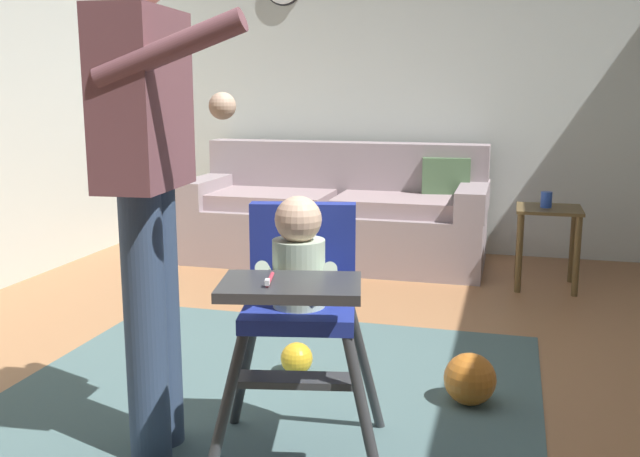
% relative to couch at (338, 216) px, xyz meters
% --- Properties ---
extents(ground, '(6.11, 7.51, 0.10)m').
position_rel_couch_xyz_m(ground, '(0.37, -2.47, -0.38)').
color(ground, '#A47047').
extents(wall_far, '(5.31, 0.06, 2.64)m').
position_rel_couch_xyz_m(wall_far, '(0.37, 0.52, 0.99)').
color(wall_far, silver).
rests_on(wall_far, ground).
extents(area_rug, '(2.20, 2.38, 0.01)m').
position_rel_couch_xyz_m(area_rug, '(0.30, -2.59, -0.33)').
color(area_rug, '#4A6566').
rests_on(area_rug, ground).
extents(couch, '(2.18, 0.86, 0.86)m').
position_rel_couch_xyz_m(couch, '(0.00, 0.00, 0.00)').
color(couch, gray).
rests_on(couch, ground).
extents(high_chair, '(0.71, 0.81, 0.93)m').
position_rel_couch_xyz_m(high_chair, '(0.58, -2.91, 0.30)').
color(high_chair, '#353638').
rests_on(high_chair, ground).
extents(adult_standing, '(0.54, 0.50, 1.69)m').
position_rel_couch_xyz_m(adult_standing, '(0.08, -2.95, 0.63)').
color(adult_standing, '#324460').
rests_on(adult_standing, ground).
extents(toy_ball, '(0.21, 0.21, 0.21)m').
position_rel_couch_xyz_m(toy_ball, '(1.11, -2.28, -0.22)').
color(toy_ball, orange).
rests_on(toy_ball, ground).
extents(toy_ball_second, '(0.14, 0.14, 0.14)m').
position_rel_couch_xyz_m(toy_ball_second, '(0.34, -2.17, -0.26)').
color(toy_ball_second, gold).
rests_on(toy_ball_second, ground).
extents(side_table, '(0.40, 0.40, 0.52)m').
position_rel_couch_xyz_m(side_table, '(1.47, -0.38, 0.05)').
color(side_table, brown).
rests_on(side_table, ground).
extents(sippy_cup, '(0.07, 0.07, 0.10)m').
position_rel_couch_xyz_m(sippy_cup, '(1.45, -0.38, 0.24)').
color(sippy_cup, '#284CB7').
rests_on(sippy_cup, side_table).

